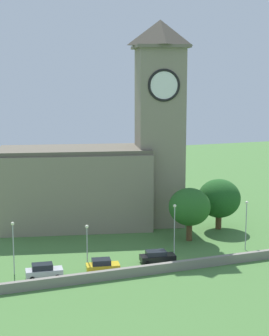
% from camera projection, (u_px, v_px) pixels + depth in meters
% --- Properties ---
extents(ground_plane, '(200.00, 200.00, 0.00)m').
position_uv_depth(ground_plane, '(131.00, 233.00, 88.80)').
color(ground_plane, '#477538').
extents(church, '(32.14, 16.64, 33.78)m').
position_uv_depth(church, '(105.00, 165.00, 92.23)').
color(church, gray).
rests_on(church, ground).
extents(quay_barrier, '(48.40, 0.70, 1.22)m').
position_uv_depth(quay_barrier, '(179.00, 266.00, 71.88)').
color(quay_barrier, gray).
rests_on(quay_barrier, ground).
extents(car_silver, '(4.72, 2.58, 1.92)m').
position_uv_depth(car_silver, '(44.00, 271.00, 68.88)').
color(car_silver, silver).
rests_on(car_silver, ground).
extents(car_yellow, '(4.49, 2.86, 1.88)m').
position_uv_depth(car_yellow, '(102.00, 266.00, 70.77)').
color(car_yellow, gold).
rests_on(car_yellow, ground).
extents(car_black, '(4.93, 2.72, 1.67)m').
position_uv_depth(car_black, '(157.00, 257.00, 74.80)').
color(car_black, black).
rests_on(car_black, ground).
extents(streetlamp_west_end, '(0.44, 0.44, 6.89)m').
position_uv_depth(streetlamp_west_end, '(13.00, 239.00, 69.65)').
color(streetlamp_west_end, '#9EA0A5').
rests_on(streetlamp_west_end, ground).
extents(streetlamp_west_mid, '(0.44, 0.44, 5.95)m').
position_uv_depth(streetlamp_west_mid, '(87.00, 239.00, 71.72)').
color(streetlamp_west_mid, '#9EA0A5').
rests_on(streetlamp_west_mid, ground).
extents(streetlamp_central, '(0.44, 0.44, 7.43)m').
position_uv_depth(streetlamp_central, '(175.00, 222.00, 76.73)').
color(streetlamp_central, '#9EA0A5').
rests_on(streetlamp_central, ground).
extents(streetlamp_east_mid, '(0.44, 0.44, 7.22)m').
position_uv_depth(streetlamp_east_mid, '(246.00, 218.00, 79.66)').
color(streetlamp_east_mid, '#9EA0A5').
rests_on(streetlamp_east_mid, ground).
extents(tree_riverside_west, '(6.35, 6.35, 8.13)m').
position_uv_depth(tree_riverside_west, '(190.00, 207.00, 84.17)').
color(tree_riverside_west, brown).
rests_on(tree_riverside_west, ground).
extents(tree_churchyard, '(7.00, 7.00, 8.26)m').
position_uv_depth(tree_churchyard, '(219.00, 198.00, 90.69)').
color(tree_churchyard, brown).
rests_on(tree_churchyard, ground).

